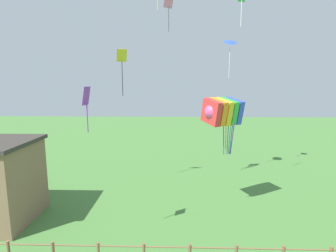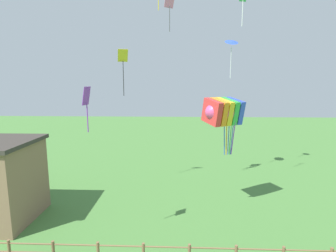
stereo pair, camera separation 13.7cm
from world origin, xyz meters
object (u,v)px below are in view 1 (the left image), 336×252
at_px(kite_green_diamond, 242,2).
at_px(kite_yellow_diamond, 122,62).
at_px(kite_blue_delta, 230,43).
at_px(kite_rainbow_parafoil, 223,111).
at_px(kite_purple_streamer, 87,101).
at_px(kite_pink_diamond, 169,4).

height_order(kite_green_diamond, kite_yellow_diamond, kite_green_diamond).
relative_size(kite_blue_delta, kite_yellow_diamond, 0.95).
bearing_deg(kite_yellow_diamond, kite_rainbow_parafoil, -24.90).
distance_m(kite_rainbow_parafoil, kite_purple_streamer, 8.66).
xyz_separation_m(kite_pink_diamond, kite_yellow_diamond, (-3.58, 1.25, -3.79)).
bearing_deg(kite_pink_diamond, kite_yellow_diamond, 160.73).
bearing_deg(kite_blue_delta, kite_green_diamond, -87.80).
xyz_separation_m(kite_pink_diamond, kite_purple_streamer, (-3.73, -6.66, -6.17)).
bearing_deg(kite_blue_delta, kite_pink_diamond, -141.32).
distance_m(kite_rainbow_parafoil, kite_pink_diamond, 8.22).
relative_size(kite_rainbow_parafoil, kite_pink_diamond, 1.46).
xyz_separation_m(kite_pink_diamond, kite_green_diamond, (5.21, 1.06, 0.38)).
relative_size(kite_rainbow_parafoil, kite_blue_delta, 1.13).
distance_m(kite_purple_streamer, kite_blue_delta, 14.51).
bearing_deg(kite_yellow_diamond, kite_blue_delta, 18.03).
distance_m(kite_green_diamond, kite_yellow_diamond, 9.73).
relative_size(kite_green_diamond, kite_yellow_diamond, 0.70).
height_order(kite_rainbow_parafoil, kite_blue_delta, kite_blue_delta).
distance_m(kite_rainbow_parafoil, kite_blue_delta, 8.15).
xyz_separation_m(kite_purple_streamer, kite_yellow_diamond, (0.15, 7.91, 2.39)).
relative_size(kite_green_diamond, kite_blue_delta, 0.74).
relative_size(kite_pink_diamond, kite_purple_streamer, 1.17).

